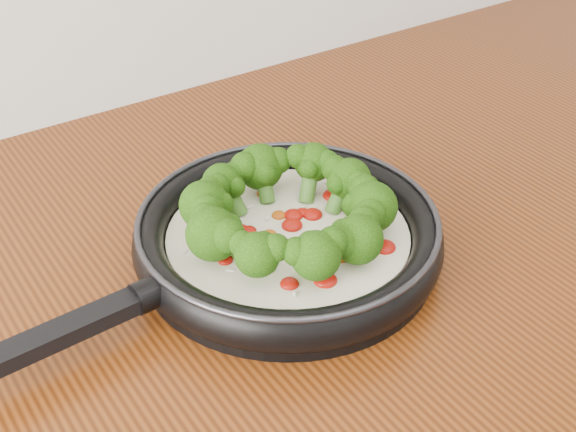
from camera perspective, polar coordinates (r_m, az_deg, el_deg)
skillet at (r=0.75m, az=-0.17°, el=-1.19°), size 0.46×0.31×0.08m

